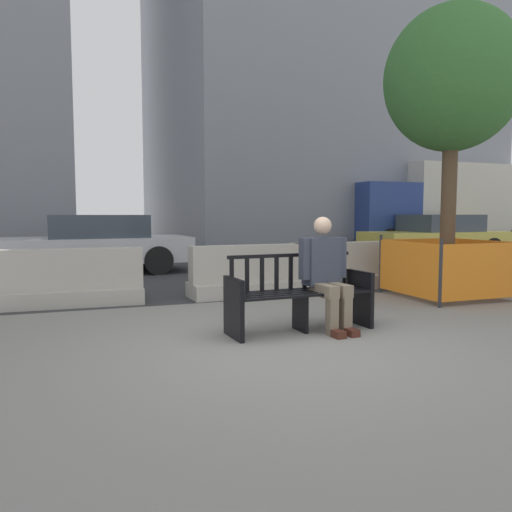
{
  "coord_description": "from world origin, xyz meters",
  "views": [
    {
      "loc": [
        -1.97,
        -4.6,
        1.35
      ],
      "look_at": [
        0.43,
        2.05,
        0.75
      ],
      "focal_mm": 35.0,
      "sensor_mm": 36.0,
      "label": 1
    }
  ],
  "objects_px": {
    "construction_fence": "(446,266)",
    "delivery_truck": "(440,204)",
    "street_bench": "(299,297)",
    "street_tree": "(452,81)",
    "jersey_barrier_right": "(343,270)",
    "car_sedan_mid": "(92,244)",
    "seated_person": "(326,271)",
    "car_taxi_near": "(436,237)",
    "jersey_barrier_centre": "(250,275)",
    "jersey_barrier_left": "(73,282)"
  },
  "relations": [
    {
      "from": "construction_fence",
      "to": "delivery_truck",
      "type": "xyz_separation_m",
      "value": [
        6.41,
        7.83,
        1.19
      ]
    },
    {
      "from": "street_bench",
      "to": "street_tree",
      "type": "distance_m",
      "value": 4.65
    },
    {
      "from": "jersey_barrier_right",
      "to": "car_sedan_mid",
      "type": "height_order",
      "value": "car_sedan_mid"
    },
    {
      "from": "street_bench",
      "to": "seated_person",
      "type": "height_order",
      "value": "seated_person"
    },
    {
      "from": "seated_person",
      "to": "car_sedan_mid",
      "type": "distance_m",
      "value": 7.12
    },
    {
      "from": "jersey_barrier_right",
      "to": "construction_fence",
      "type": "height_order",
      "value": "construction_fence"
    },
    {
      "from": "seated_person",
      "to": "delivery_truck",
      "type": "xyz_separation_m",
      "value": [
        9.33,
        9.21,
        1.0
      ]
    },
    {
      "from": "street_bench",
      "to": "construction_fence",
      "type": "xyz_separation_m",
      "value": [
        3.25,
        1.34,
        0.1
      ]
    },
    {
      "from": "car_taxi_near",
      "to": "car_sedan_mid",
      "type": "xyz_separation_m",
      "value": [
        -9.96,
        -0.52,
        0.0
      ]
    },
    {
      "from": "street_bench",
      "to": "construction_fence",
      "type": "distance_m",
      "value": 3.52
    },
    {
      "from": "car_taxi_near",
      "to": "jersey_barrier_right",
      "type": "bearing_deg",
      "value": -142.19
    },
    {
      "from": "construction_fence",
      "to": "seated_person",
      "type": "bearing_deg",
      "value": -154.73
    },
    {
      "from": "jersey_barrier_centre",
      "to": "car_sedan_mid",
      "type": "relative_size",
      "value": 0.45
    },
    {
      "from": "jersey_barrier_centre",
      "to": "construction_fence",
      "type": "bearing_deg",
      "value": -21.9
    },
    {
      "from": "jersey_barrier_left",
      "to": "car_sedan_mid",
      "type": "xyz_separation_m",
      "value": [
        0.39,
        4.06,
        0.33
      ]
    },
    {
      "from": "jersey_barrier_right",
      "to": "car_taxi_near",
      "type": "relative_size",
      "value": 0.45
    },
    {
      "from": "delivery_truck",
      "to": "street_bench",
      "type": "bearing_deg",
      "value": -136.47
    },
    {
      "from": "street_tree",
      "to": "construction_fence",
      "type": "bearing_deg",
      "value": 153.43
    },
    {
      "from": "jersey_barrier_centre",
      "to": "street_tree",
      "type": "height_order",
      "value": "street_tree"
    },
    {
      "from": "seated_person",
      "to": "construction_fence",
      "type": "bearing_deg",
      "value": 25.27
    },
    {
      "from": "jersey_barrier_right",
      "to": "car_sedan_mid",
      "type": "xyz_separation_m",
      "value": [
        -4.2,
        3.95,
        0.33
      ]
    },
    {
      "from": "construction_fence",
      "to": "car_taxi_near",
      "type": "height_order",
      "value": "car_taxi_near"
    },
    {
      "from": "jersey_barrier_centre",
      "to": "jersey_barrier_left",
      "type": "xyz_separation_m",
      "value": [
        -2.73,
        0.08,
        0.0
      ]
    },
    {
      "from": "seated_person",
      "to": "car_taxi_near",
      "type": "xyz_separation_m",
      "value": [
        7.57,
        7.23,
        -0.02
      ]
    },
    {
      "from": "jersey_barrier_right",
      "to": "car_taxi_near",
      "type": "height_order",
      "value": "car_taxi_near"
    },
    {
      "from": "seated_person",
      "to": "street_tree",
      "type": "xyz_separation_m",
      "value": [
        2.93,
        1.38,
        2.75
      ]
    },
    {
      "from": "street_bench",
      "to": "seated_person",
      "type": "bearing_deg",
      "value": -6.4
    },
    {
      "from": "seated_person",
      "to": "jersey_barrier_centre",
      "type": "bearing_deg",
      "value": 91.03
    },
    {
      "from": "street_bench",
      "to": "seated_person",
      "type": "xyz_separation_m",
      "value": [
        0.32,
        -0.04,
        0.29
      ]
    },
    {
      "from": "street_bench",
      "to": "jersey_barrier_centre",
      "type": "height_order",
      "value": "street_bench"
    },
    {
      "from": "jersey_barrier_right",
      "to": "delivery_truck",
      "type": "relative_size",
      "value": 0.3
    },
    {
      "from": "car_taxi_near",
      "to": "car_sedan_mid",
      "type": "relative_size",
      "value": 1.0
    },
    {
      "from": "street_tree",
      "to": "construction_fence",
      "type": "height_order",
      "value": "street_tree"
    },
    {
      "from": "street_bench",
      "to": "jersey_barrier_left",
      "type": "bearing_deg",
      "value": 133.23
    },
    {
      "from": "jersey_barrier_left",
      "to": "street_tree",
      "type": "bearing_deg",
      "value": -12.56
    },
    {
      "from": "street_tree",
      "to": "car_sedan_mid",
      "type": "xyz_separation_m",
      "value": [
        -5.31,
        5.33,
        -2.77
      ]
    },
    {
      "from": "jersey_barrier_left",
      "to": "jersey_barrier_centre",
      "type": "bearing_deg",
      "value": -1.61
    },
    {
      "from": "street_bench",
      "to": "car_taxi_near",
      "type": "distance_m",
      "value": 10.68
    },
    {
      "from": "jersey_barrier_centre",
      "to": "street_tree",
      "type": "xyz_separation_m",
      "value": [
        2.97,
        -1.19,
        3.1
      ]
    },
    {
      "from": "car_taxi_near",
      "to": "delivery_truck",
      "type": "xyz_separation_m",
      "value": [
        1.76,
        1.98,
        1.02
      ]
    },
    {
      "from": "construction_fence",
      "to": "car_sedan_mid",
      "type": "distance_m",
      "value": 7.53
    },
    {
      "from": "jersey_barrier_left",
      "to": "jersey_barrier_right",
      "type": "bearing_deg",
      "value": 1.32
    },
    {
      "from": "street_tree",
      "to": "delivery_truck",
      "type": "relative_size",
      "value": 0.67
    },
    {
      "from": "street_tree",
      "to": "delivery_truck",
      "type": "distance_m",
      "value": 10.27
    },
    {
      "from": "jersey_barrier_left",
      "to": "street_tree",
      "type": "distance_m",
      "value": 6.62
    },
    {
      "from": "street_tree",
      "to": "jersey_barrier_left",
      "type": "bearing_deg",
      "value": 167.44
    },
    {
      "from": "street_bench",
      "to": "seated_person",
      "type": "distance_m",
      "value": 0.44
    },
    {
      "from": "street_bench",
      "to": "delivery_truck",
      "type": "bearing_deg",
      "value": 43.53
    },
    {
      "from": "car_taxi_near",
      "to": "seated_person",
      "type": "bearing_deg",
      "value": -136.34
    },
    {
      "from": "street_bench",
      "to": "seated_person",
      "type": "relative_size",
      "value": 1.31
    }
  ]
}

